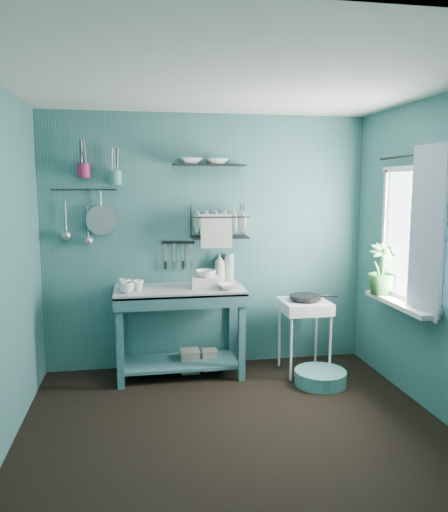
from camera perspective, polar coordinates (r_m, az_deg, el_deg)
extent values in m
plane|color=black|center=(3.90, 1.50, -19.56)|extent=(3.20, 3.20, 0.00)
plane|color=silver|center=(3.53, 1.66, 19.35)|extent=(3.20, 3.20, 0.00)
plane|color=#316665|center=(4.97, -1.85, 1.59)|extent=(3.20, 0.00, 3.20)
plane|color=#316665|center=(2.09, 9.83, -7.60)|extent=(3.20, 0.00, 3.20)
plane|color=#316665|center=(4.13, 23.91, -0.42)|extent=(0.00, 3.00, 3.00)
cube|color=#32636A|center=(4.84, -5.08, -8.58)|extent=(1.26, 0.72, 0.85)
imported|color=white|center=(4.55, -11.03, -3.57)|extent=(0.12, 0.12, 0.10)
imported|color=white|center=(4.65, -9.77, -3.32)|extent=(0.14, 0.14, 0.09)
imported|color=white|center=(4.71, -11.24, -3.19)|extent=(0.17, 0.17, 0.10)
cube|color=silver|center=(4.73, -2.11, -2.97)|extent=(0.28, 0.22, 0.10)
imported|color=white|center=(4.71, -2.12, -2.01)|extent=(0.20, 0.19, 0.06)
imported|color=silver|center=(4.95, -0.51, -1.30)|extent=(0.12, 0.12, 0.30)
cylinder|color=#B2C3C7|center=(4.99, 0.59, -1.34)|extent=(0.09, 0.09, 0.28)
imported|color=white|center=(4.64, 0.56, -3.48)|extent=(0.22, 0.22, 0.05)
cube|color=white|center=(4.97, 9.14, -9.06)|extent=(0.51, 0.51, 0.71)
cylinder|color=black|center=(4.87, 9.25, -4.63)|extent=(0.30, 0.30, 0.03)
cube|color=black|center=(4.91, -5.25, 1.56)|extent=(0.32, 0.07, 0.03)
cube|color=black|center=(4.84, -0.53, 3.95)|extent=(0.57, 0.28, 0.32)
cube|color=black|center=(4.84, -1.69, 10.35)|extent=(0.71, 0.21, 0.01)
imported|color=white|center=(4.82, -3.92, 11.19)|extent=(0.25, 0.25, 0.06)
imported|color=white|center=(4.86, -0.79, 11.47)|extent=(0.26, 0.26, 0.05)
cylinder|color=#A01D55|center=(4.83, -15.74, 9.38)|extent=(0.11, 0.11, 0.13)
cylinder|color=teal|center=(4.81, -12.28, 8.74)|extent=(0.11, 0.11, 0.13)
cylinder|color=#A4A5AC|center=(4.86, -13.86, 4.01)|extent=(0.28, 0.03, 0.28)
cylinder|color=#A4A5AC|center=(4.90, -17.65, 4.27)|extent=(0.01, 0.01, 0.30)
cylinder|color=#A4A5AC|center=(4.88, -15.30, 3.72)|extent=(0.01, 0.01, 0.30)
cylinder|color=black|center=(4.88, -15.72, 7.30)|extent=(0.60, 0.01, 0.01)
plane|color=white|center=(4.48, 20.68, 2.30)|extent=(0.00, 1.10, 1.10)
cube|color=white|center=(4.53, 19.38, -5.15)|extent=(0.16, 0.95, 0.04)
plane|color=silver|center=(4.19, 22.02, 2.55)|extent=(0.00, 1.35, 1.35)
cylinder|color=black|center=(4.44, 20.59, 10.66)|extent=(0.02, 1.05, 0.02)
imported|color=#265B24|center=(4.73, 17.56, -1.43)|extent=(0.28, 0.28, 0.46)
cube|color=gray|center=(4.99, -3.92, -11.86)|extent=(0.18, 0.18, 0.22)
cube|color=gray|center=(5.05, -1.64, -11.74)|extent=(0.15, 0.15, 0.20)
cylinder|color=teal|center=(4.79, 10.95, -13.46)|extent=(0.47, 0.47, 0.13)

